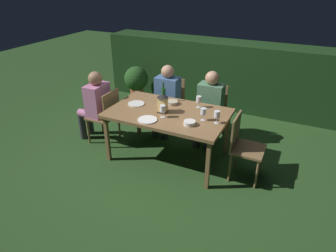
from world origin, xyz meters
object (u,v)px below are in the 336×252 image
green_bottle_on_table (163,94)px  bowl_olives (172,102)px  chair_side_right_b (212,109)px  wine_glass_d (203,112)px  bowl_bread (190,123)px  dining_table (168,115)px  potted_plant_by_hedge (136,81)px  chair_head_far (243,145)px  person_in_green (209,105)px  wine_glass_c (163,109)px  chair_side_right_a (171,101)px  lantern_centerpiece (163,102)px  plate_a (147,120)px  wine_glass_b (217,115)px  person_in_blue (166,97)px  chair_head_near (106,114)px  wine_glass_a (199,100)px  plate_b (136,104)px  person_in_pink (95,103)px

green_bottle_on_table → bowl_olives: 0.20m
chair_side_right_b → green_bottle_on_table: size_ratio=3.00×
wine_glass_d → bowl_bread: (-0.11, -0.20, -0.09)m
dining_table → green_bottle_on_table: (-0.23, 0.32, 0.16)m
wine_glass_d → potted_plant_by_hedge: wine_glass_d is taller
dining_table → chair_head_far: (1.07, 0.00, -0.20)m
person_in_green → bowl_olives: 0.62m
wine_glass_c → bowl_olives: 0.46m
person_in_green → chair_side_right_a: bearing=165.1°
wine_glass_d → lantern_centerpiece: bearing=179.8°
chair_side_right_b → lantern_centerpiece: (-0.43, -0.93, 0.40)m
person_in_green → plate_a: 1.17m
wine_glass_c → plate_a: size_ratio=0.67×
green_bottle_on_table → chair_side_right_a: bearing=103.8°
plate_a → bowl_bread: bowl_bread is taller
dining_table → bowl_olives: bearing=102.3°
wine_glass_b → person_in_blue: bearing=145.1°
lantern_centerpiece → bowl_bread: (0.47, -0.20, -0.12)m
person_in_green → chair_head_near: (-1.43, -0.70, -0.15)m
person_in_green → wine_glass_a: (-0.04, -0.38, 0.22)m
chair_head_far → bowl_olives: 1.19m
chair_side_right_b → wine_glass_a: 0.68m
chair_head_near → bowl_bread: (1.48, -0.23, 0.28)m
wine_glass_c → plate_a: (-0.14, -0.17, -0.11)m
chair_side_right_b → wine_glass_c: wine_glass_c is taller
green_bottle_on_table → wine_glass_b: (0.93, -0.37, 0.01)m
wine_glass_a → wine_glass_b: (0.38, -0.37, 0.00)m
dining_table → plate_b: 0.54m
bowl_bread → bowl_olives: bearing=133.2°
person_in_green → wine_glass_a: person_in_green is taller
person_in_green → wine_glass_b: (0.34, -0.75, 0.22)m
plate_a → person_in_blue: bearing=102.8°
chair_side_right_b → plate_a: bearing=-111.8°
person_in_green → plate_a: person_in_green is taller
wine_glass_a → wine_glass_d: (0.19, -0.36, 0.00)m
plate_a → chair_side_right_b: bearing=68.2°
person_in_blue → green_bottle_on_table: bearing=-69.6°
person_in_pink → person_in_green: bearing=23.3°
dining_table → person_in_blue: (-0.37, 0.70, -0.05)m
chair_head_far → wine_glass_a: 0.89m
chair_head_far → wine_glass_b: 0.52m
wine_glass_b → wine_glass_d: same height
chair_side_right_b → wine_glass_d: wine_glass_d is taller
dining_table → plate_b: bearing=175.9°
person_in_blue → person_in_green: bearing=0.0°
wine_glass_b → bowl_bread: size_ratio=1.11×
chair_side_right_b → green_bottle_on_table: bearing=-135.9°
chair_side_right_b → wine_glass_a: size_ratio=5.15×
plate_a → bowl_bread: bearing=12.0°
chair_side_right_b → bowl_olives: chair_side_right_b is taller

